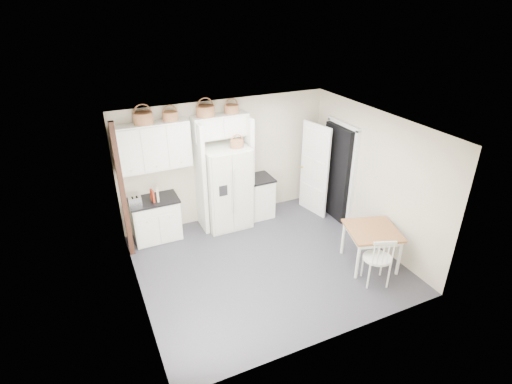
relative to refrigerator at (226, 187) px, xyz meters
name	(u,v)px	position (x,y,z in m)	size (l,w,h in m)	color
floor	(267,263)	(0.15, -1.60, -0.88)	(4.50, 4.50, 0.00)	#3D3D49
ceiling	(269,127)	(0.15, -1.60, 1.72)	(4.50, 4.50, 0.00)	white
wall_back	(226,161)	(0.15, 0.40, 0.42)	(4.50, 4.50, 0.00)	#B4AB99
wall_left	(132,230)	(-2.10, -1.60, 0.42)	(4.00, 4.00, 0.00)	#B4AB99
wall_right	(373,178)	(2.40, -1.60, 0.42)	(4.00, 4.00, 0.00)	#B4AB99
refrigerator	(226,187)	(0.00, 0.00, 0.00)	(0.91, 0.73, 1.75)	beige
base_cab_left	(156,220)	(-1.48, 0.10, -0.46)	(0.90, 0.57, 0.84)	white
base_cab_right	(259,197)	(0.80, 0.10, -0.44)	(0.50, 0.59, 0.87)	white
dining_table	(370,247)	(1.85, -2.39, -0.51)	(0.87, 0.87, 0.73)	brown
windsor_chair	(377,258)	(1.60, -2.85, -0.38)	(0.48, 0.44, 0.99)	white
counter_left	(153,200)	(-1.48, 0.10, -0.02)	(0.94, 0.61, 0.04)	black
counter_right	(260,178)	(0.80, 0.10, 0.02)	(0.54, 0.63, 0.04)	black
toaster	(135,201)	(-1.83, 0.00, 0.08)	(0.24, 0.14, 0.16)	silver
cookbook_red	(152,196)	(-1.50, 0.02, 0.12)	(0.03, 0.16, 0.24)	maroon
cookbook_cream	(158,194)	(-1.40, 0.02, 0.13)	(0.04, 0.17, 0.26)	beige
basket_upper_b	(143,118)	(-1.45, 0.23, 1.58)	(0.35, 0.35, 0.21)	brown
basket_upper_c	(170,116)	(-0.96, 0.23, 1.56)	(0.29, 0.29, 0.17)	brown
basket_bridge_a	(205,111)	(-0.29, 0.23, 1.57)	(0.36, 0.36, 0.20)	brown
basket_bridge_b	(232,109)	(0.25, 0.23, 1.56)	(0.29, 0.29, 0.16)	brown
basket_fridge_b	(237,144)	(0.21, -0.10, 0.95)	(0.27, 0.27, 0.14)	brown
upper_cabinet	(153,146)	(-1.35, 0.23, 1.02)	(1.40, 0.34, 0.90)	white
bridge_cabinet	(220,126)	(0.00, 0.23, 1.25)	(1.12, 0.34, 0.45)	white
fridge_panel_left	(200,178)	(-0.51, 0.10, 0.27)	(0.08, 0.60, 2.30)	white
fridge_panel_right	(247,169)	(0.51, 0.10, 0.27)	(0.08, 0.60, 2.30)	white
trim_post	(122,193)	(-2.05, -0.25, 0.42)	(0.09, 0.09, 2.60)	black
doorway_void	(337,173)	(2.31, -0.60, 0.15)	(0.18, 0.85, 2.05)	black
door_slab	(314,170)	(1.95, -0.27, 0.15)	(0.80, 0.04, 2.05)	white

